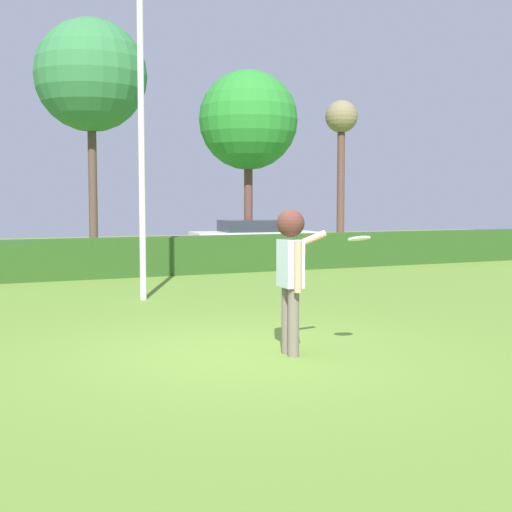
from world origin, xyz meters
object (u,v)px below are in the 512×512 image
Objects in this scene: frisbee at (359,238)px; lamppost at (141,128)px; willow_tree at (248,121)px; parked_car_white at (253,236)px; birch_tree at (91,76)px; maple_tree at (341,128)px; person at (291,262)px.

frisbee is 6.31m from lamppost.
parked_car_white is at bearing -105.26° from willow_tree.
maple_tree is at bearing 20.24° from birch_tree.
parked_car_white is (5.43, 14.89, -0.75)m from frisbee.
parked_car_white is (6.10, 14.44, -0.46)m from person.
parked_car_white is 9.77m from maple_tree.
person is at bearing -86.73° from lamppost.
maple_tree is at bearing 38.25° from parked_car_white.
frisbee is at bearing -110.02° from parked_car_white.
willow_tree reaches higher than maple_tree.
willow_tree is at bearing 74.74° from parked_car_white.
person is 0.27× the size of willow_tree.
maple_tree is (13.23, 14.30, 1.92)m from lamppost.
frisbee is 0.06× the size of parked_car_white.
person is 17.18m from willow_tree.
lamppost is at bearing -132.76° from maple_tree.
lamppost is (-0.31, 5.50, 2.12)m from person.
frisbee is 0.04× the size of maple_tree.
parked_car_white is 0.57× the size of birch_tree.
willow_tree reaches higher than lamppost.
lamppost is at bearing 93.27° from person.
frisbee is (0.68, -0.45, 0.30)m from person.
frisbee is 17.30m from willow_tree.
lamppost is at bearing -96.49° from birch_tree.
birch_tree is at bearing 89.54° from frisbee.
maple_tree reaches higher than frisbee.
person is 0.28× the size of maple_tree.
birch_tree is at bearing 87.00° from person.
birch_tree reaches higher than lamppost.
willow_tree is at bearing 1.94° from birch_tree.
parked_car_white is (6.42, 8.94, -2.58)m from lamppost.
maple_tree is 0.98× the size of willow_tree.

